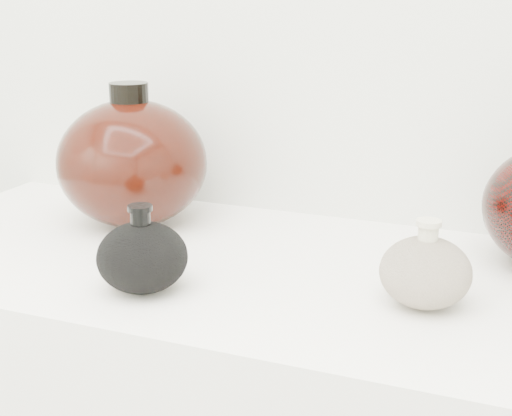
% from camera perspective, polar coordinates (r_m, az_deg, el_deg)
% --- Properties ---
extents(black_gourd_vase, '(0.14, 0.14, 0.11)m').
position_cam_1_polar(black_gourd_vase, '(0.91, -9.08, -3.84)').
color(black_gourd_vase, black).
rests_on(black_gourd_vase, display_counter).
extents(cream_gourd_vase, '(0.13, 0.13, 0.11)m').
position_cam_1_polar(cream_gourd_vase, '(0.88, 13.39, -4.96)').
color(cream_gourd_vase, beige).
rests_on(cream_gourd_vase, display_counter).
extents(left_round_pot, '(0.24, 0.24, 0.23)m').
position_cam_1_polar(left_round_pot, '(1.16, -9.86, 3.61)').
color(left_round_pot, black).
rests_on(left_round_pot, display_counter).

